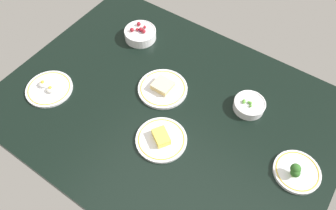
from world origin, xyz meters
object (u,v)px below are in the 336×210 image
(plate_broccoli, at_px, (297,171))
(plate_eggs, at_px, (49,88))
(bowl_berries, at_px, (140,34))
(plate_cheese, at_px, (161,139))
(bowl_peas, at_px, (249,105))
(plate_sandwich, at_px, (163,88))

(plate_broccoli, bearing_deg, plate_eggs, 12.99)
(bowl_berries, bearing_deg, plate_cheese, 135.29)
(bowl_peas, distance_m, plate_eggs, 0.91)
(plate_broccoli, height_order, bowl_peas, plate_broccoli)
(plate_broccoli, distance_m, plate_sandwich, 0.67)
(plate_cheese, distance_m, plate_eggs, 0.59)
(plate_sandwich, relative_size, plate_cheese, 1.07)
(plate_sandwich, height_order, plate_eggs, plate_sandwich)
(bowl_peas, height_order, bowl_berries, bowl_berries)
(plate_sandwich, bearing_deg, plate_cheese, 123.84)
(plate_sandwich, relative_size, plate_eggs, 1.07)
(plate_cheese, xyz_separation_m, bowl_berries, (0.44, -0.44, 0.02))
(plate_broccoli, distance_m, bowl_peas, 0.34)
(plate_eggs, bearing_deg, bowl_peas, -151.98)
(bowl_peas, bearing_deg, plate_broccoli, 148.95)
(plate_cheese, xyz_separation_m, plate_eggs, (0.58, 0.08, -0.00))
(plate_eggs, bearing_deg, plate_sandwich, -145.52)
(plate_sandwich, height_order, bowl_berries, bowl_berries)
(plate_sandwich, xyz_separation_m, plate_eggs, (0.43, 0.30, -0.00))
(bowl_peas, relative_size, bowl_berries, 0.85)
(bowl_peas, xyz_separation_m, plate_cheese, (0.22, 0.35, -0.01))
(plate_broccoli, height_order, plate_eggs, plate_broccoli)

